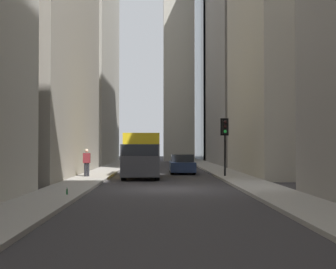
{
  "coord_description": "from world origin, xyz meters",
  "views": [
    {
      "loc": [
        -22.26,
        0.34,
        2.07
      ],
      "look_at": [
        15.56,
        -0.43,
        2.95
      ],
      "focal_mm": 50.2,
      "sensor_mm": 36.0,
      "label": 1
    }
  ],
  "objects_px": {
    "delivery_truck": "(142,155)",
    "pedestrian": "(87,161)",
    "traffic_light_midblock": "(225,134)",
    "sedan_navy": "(182,165)",
    "discarded_bottle": "(67,192)"
  },
  "relations": [
    {
      "from": "delivery_truck",
      "to": "sedan_navy",
      "type": "relative_size",
      "value": 1.5
    },
    {
      "from": "delivery_truck",
      "to": "pedestrian",
      "type": "relative_size",
      "value": 3.77
    },
    {
      "from": "delivery_truck",
      "to": "sedan_navy",
      "type": "height_order",
      "value": "delivery_truck"
    },
    {
      "from": "delivery_truck",
      "to": "sedan_navy",
      "type": "xyz_separation_m",
      "value": [
        4.47,
        -2.8,
        -0.8
      ]
    },
    {
      "from": "pedestrian",
      "to": "delivery_truck",
      "type": "bearing_deg",
      "value": -79.71
    },
    {
      "from": "delivery_truck",
      "to": "traffic_light_midblock",
      "type": "bearing_deg",
      "value": -93.08
    },
    {
      "from": "sedan_navy",
      "to": "traffic_light_midblock",
      "type": "relative_size",
      "value": 1.17
    },
    {
      "from": "traffic_light_midblock",
      "to": "discarded_bottle",
      "type": "xyz_separation_m",
      "value": [
        -11.18,
        7.82,
        -2.58
      ]
    },
    {
      "from": "traffic_light_midblock",
      "to": "pedestrian",
      "type": "relative_size",
      "value": 2.14
    },
    {
      "from": "delivery_truck",
      "to": "sedan_navy",
      "type": "distance_m",
      "value": 5.33
    },
    {
      "from": "delivery_truck",
      "to": "sedan_navy",
      "type": "bearing_deg",
      "value": -32.06
    },
    {
      "from": "traffic_light_midblock",
      "to": "discarded_bottle",
      "type": "relative_size",
      "value": 13.57
    },
    {
      "from": "traffic_light_midblock",
      "to": "discarded_bottle",
      "type": "height_order",
      "value": "traffic_light_midblock"
    },
    {
      "from": "sedan_navy",
      "to": "traffic_light_midblock",
      "type": "distance_m",
      "value": 5.78
    },
    {
      "from": "traffic_light_midblock",
      "to": "sedan_navy",
      "type": "bearing_deg",
      "value": 27.6
    }
  ]
}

